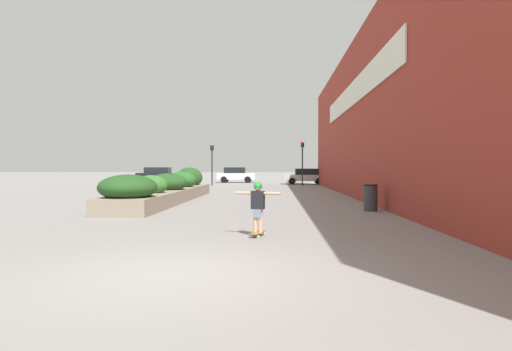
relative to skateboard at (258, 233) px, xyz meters
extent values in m
plane|color=gray|center=(-1.01, -3.74, -0.07)|extent=(300.00, 300.00, 0.00)
cube|color=maroon|center=(4.70, 12.02, 4.02)|extent=(0.60, 41.65, 8.17)
cube|color=silver|center=(4.36, 13.31, 5.30)|extent=(0.06, 19.17, 1.20)
cube|color=gray|center=(-4.59, 10.57, 0.21)|extent=(1.84, 13.93, 0.56)
ellipsoid|color=#234C1E|center=(-4.65, 5.01, 0.82)|extent=(1.98, 2.29, 0.89)
ellipsoid|color=#33702D|center=(-4.60, 7.75, 0.79)|extent=(1.32, 1.22, 0.81)
ellipsoid|color=#234C1E|center=(-4.56, 10.38, 0.81)|extent=(1.80, 1.77, 0.85)
ellipsoid|color=#286028|center=(-4.57, 13.53, 0.83)|extent=(1.56, 1.67, 0.92)
ellipsoid|color=#234C1E|center=(-4.61, 15.95, 0.93)|extent=(1.52, 1.32, 1.17)
cube|color=olive|center=(0.00, 0.00, 0.02)|extent=(0.38, 0.71, 0.01)
cylinder|color=beige|center=(-0.02, 0.25, -0.04)|extent=(0.07, 0.08, 0.06)
cylinder|color=beige|center=(0.15, 0.21, -0.04)|extent=(0.07, 0.08, 0.06)
cylinder|color=beige|center=(-0.15, -0.21, -0.04)|extent=(0.07, 0.08, 0.06)
cylinder|color=beige|center=(0.02, -0.25, -0.04)|extent=(0.07, 0.08, 0.06)
cylinder|color=tan|center=(-0.06, 0.02, 0.29)|extent=(0.12, 0.12, 0.53)
cylinder|color=tan|center=(0.06, -0.02, 0.29)|extent=(0.12, 0.12, 0.53)
cube|color=slate|center=(0.00, 0.00, 0.46)|extent=(0.22, 0.20, 0.19)
cube|color=black|center=(0.00, 0.00, 0.76)|extent=(0.33, 0.22, 0.41)
cylinder|color=tan|center=(-0.33, 0.09, 0.91)|extent=(0.39, 0.17, 0.07)
cylinder|color=tan|center=(0.33, -0.09, 0.91)|extent=(0.39, 0.17, 0.07)
sphere|color=tan|center=(0.00, 0.00, 1.05)|extent=(0.17, 0.17, 0.17)
sphere|color=green|center=(0.00, 0.00, 1.08)|extent=(0.20, 0.20, 0.20)
cylinder|color=#38383D|center=(3.83, 6.23, 0.38)|extent=(0.49, 0.49, 0.91)
cylinder|color=black|center=(3.83, 6.23, 0.87)|extent=(0.52, 0.52, 0.05)
cube|color=silver|center=(-3.69, 37.21, 0.59)|extent=(3.96, 1.80, 0.67)
cube|color=black|center=(-3.85, 37.21, 1.23)|extent=(2.18, 1.58, 0.60)
cylinder|color=black|center=(-2.47, 38.07, 0.26)|extent=(0.66, 0.22, 0.66)
cylinder|color=black|center=(-2.47, 36.36, 0.26)|extent=(0.66, 0.22, 0.66)
cylinder|color=black|center=(-4.92, 38.07, 0.26)|extent=(0.66, 0.22, 0.66)
cylinder|color=black|center=(-4.92, 36.36, 0.26)|extent=(0.66, 0.22, 0.66)
cube|color=navy|center=(10.52, 36.41, 0.54)|extent=(3.94, 1.78, 0.56)
cube|color=black|center=(10.68, 36.41, 1.08)|extent=(2.17, 1.57, 0.51)
cylinder|color=black|center=(9.30, 35.56, 0.26)|extent=(0.67, 0.22, 0.67)
cylinder|color=black|center=(9.30, 37.25, 0.26)|extent=(0.67, 0.22, 0.67)
cylinder|color=black|center=(11.74, 35.56, 0.26)|extent=(0.67, 0.22, 0.67)
cylinder|color=black|center=(11.74, 37.25, 0.26)|extent=(0.67, 0.22, 0.67)
cube|color=black|center=(-11.53, 36.04, 0.61)|extent=(4.55, 1.78, 0.70)
cube|color=black|center=(-11.71, 36.04, 1.24)|extent=(2.50, 1.57, 0.58)
cylinder|color=black|center=(-10.12, 36.88, 0.26)|extent=(0.65, 0.22, 0.65)
cylinder|color=black|center=(-10.12, 35.19, 0.26)|extent=(0.65, 0.22, 0.65)
cylinder|color=black|center=(-12.94, 36.88, 0.26)|extent=(0.65, 0.22, 0.65)
cylinder|color=black|center=(-12.94, 35.19, 0.26)|extent=(0.65, 0.22, 0.65)
cube|color=#BCBCC1|center=(3.19, 32.89, 0.54)|extent=(4.04, 1.81, 0.59)
cube|color=black|center=(3.35, 32.89, 1.12)|extent=(2.22, 1.60, 0.58)
cylinder|color=black|center=(1.94, 32.03, 0.24)|extent=(0.63, 0.22, 0.63)
cylinder|color=black|center=(1.94, 33.75, 0.24)|extent=(0.63, 0.22, 0.63)
cylinder|color=black|center=(4.44, 32.03, 0.24)|extent=(0.63, 0.22, 0.63)
cylinder|color=black|center=(4.44, 33.75, 0.24)|extent=(0.63, 0.22, 0.63)
cylinder|color=black|center=(-5.18, 29.46, 1.47)|extent=(0.11, 0.11, 3.09)
cube|color=black|center=(-5.18, 29.46, 3.24)|extent=(0.28, 0.20, 0.45)
sphere|color=red|center=(-5.18, 29.34, 3.39)|extent=(0.15, 0.15, 0.15)
sphere|color=#2D2823|center=(-5.18, 29.34, 3.24)|extent=(0.15, 0.15, 0.15)
sphere|color=#2D2823|center=(-5.18, 29.34, 3.09)|extent=(0.15, 0.15, 0.15)
cylinder|color=black|center=(2.73, 29.40, 1.60)|extent=(0.11, 0.11, 3.34)
cube|color=black|center=(2.73, 29.40, 3.50)|extent=(0.28, 0.20, 0.45)
sphere|color=red|center=(2.73, 29.28, 3.65)|extent=(0.15, 0.15, 0.15)
sphere|color=#2D2823|center=(2.73, 29.28, 3.50)|extent=(0.15, 0.15, 0.15)
sphere|color=#2D2823|center=(2.73, 29.28, 3.35)|extent=(0.15, 0.15, 0.15)
camera|label=1|loc=(0.40, -10.35, 1.50)|focal=32.00mm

